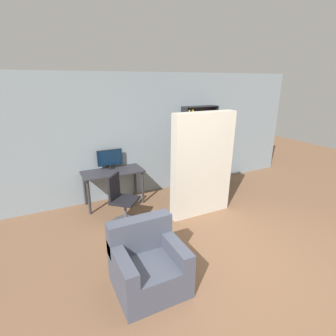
{
  "coord_description": "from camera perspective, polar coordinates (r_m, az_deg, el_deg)",
  "views": [
    {
      "loc": [
        -2.23,
        -2.17,
        2.53
      ],
      "look_at": [
        -0.25,
        1.77,
        1.05
      ],
      "focal_mm": 28.0,
      "sensor_mm": 36.0,
      "label": 1
    }
  ],
  "objects": [
    {
      "name": "ground_plane",
      "position": [
        4.01,
        15.85,
        -21.4
      ],
      "size": [
        16.0,
        16.0,
        0.0
      ],
      "primitive_type": "plane",
      "color": "brown"
    },
    {
      "name": "bookshelf",
      "position": [
        6.46,
        5.72,
        4.59
      ],
      "size": [
        0.88,
        0.27,
        1.96
      ],
      "color": "black",
      "rests_on": "ground"
    },
    {
      "name": "desk",
      "position": [
        5.58,
        -11.88,
        -1.66
      ],
      "size": [
        1.25,
        0.59,
        0.75
      ],
      "color": "#2D2D33",
      "rests_on": "ground"
    },
    {
      "name": "wall_back",
      "position": [
        5.98,
        -4.25,
        7.12
      ],
      "size": [
        8.0,
        0.06,
        2.7
      ],
      "color": "gray",
      "rests_on": "ground"
    },
    {
      "name": "monitor",
      "position": [
        5.66,
        -12.53,
        2.07
      ],
      "size": [
        0.53,
        0.17,
        0.41
      ],
      "color": "black",
      "rests_on": "desk"
    },
    {
      "name": "armchair",
      "position": [
        3.54,
        -4.45,
        -20.08
      ],
      "size": [
        0.85,
        0.8,
        0.85
      ],
      "color": "#474C5B",
      "rests_on": "ground"
    },
    {
      "name": "mattress_near",
      "position": [
        4.98,
        7.5,
        0.56
      ],
      "size": [
        1.24,
        0.27,
        2.01
      ],
      "color": "beige",
      "rests_on": "ground"
    },
    {
      "name": "office_chair",
      "position": [
        4.92,
        -9.91,
        -7.69
      ],
      "size": [
        0.62,
        0.62,
        0.93
      ],
      "color": "#4C4C51",
      "rests_on": "ground"
    }
  ]
}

